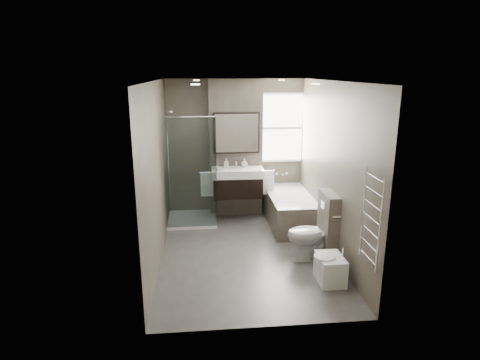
{
  "coord_description": "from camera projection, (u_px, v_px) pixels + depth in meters",
  "views": [
    {
      "loc": [
        -0.65,
        -5.7,
        2.74
      ],
      "look_at": [
        -0.08,
        0.15,
        1.13
      ],
      "focal_mm": 30.0,
      "sensor_mm": 36.0,
      "label": 1
    }
  ],
  "objects": [
    {
      "name": "mirror_cabinet",
      "position": [
        236.0,
        133.0,
        7.37
      ],
      "size": [
        0.86,
        0.08,
        0.76
      ],
      "color": "black",
      "rests_on": "vanity_pier"
    },
    {
      "name": "bathtub",
      "position": [
        289.0,
        208.0,
        7.32
      ],
      "size": [
        0.75,
        1.6,
        0.57
      ],
      "color": "#575044",
      "rests_on": "ground"
    },
    {
      "name": "room",
      "position": [
        246.0,
        172.0,
        5.91
      ],
      "size": [
        2.7,
        3.9,
        2.7
      ],
      "color": "#4E4B48",
      "rests_on": "ground"
    },
    {
      "name": "soap_bottle_a",
      "position": [
        226.0,
        163.0,
        7.37
      ],
      "size": [
        0.08,
        0.08,
        0.18
      ],
      "primitive_type": "imported",
      "color": "white",
      "rests_on": "vanity"
    },
    {
      "name": "vanity",
      "position": [
        237.0,
        182.0,
        7.43
      ],
      "size": [
        0.95,
        0.47,
        0.66
      ],
      "color": "black",
      "rests_on": "vanity_pier"
    },
    {
      "name": "cistern_box",
      "position": [
        328.0,
        225.0,
        6.0
      ],
      "size": [
        0.19,
        0.55,
        1.0
      ],
      "color": "#575044",
      "rests_on": "ground"
    },
    {
      "name": "vanity_pier",
      "position": [
        236.0,
        149.0,
        7.62
      ],
      "size": [
        1.0,
        0.25,
        2.6
      ],
      "primitive_type": "cube",
      "color": "#575044",
      "rests_on": "ground"
    },
    {
      "name": "toilet",
      "position": [
        313.0,
        234.0,
        5.95
      ],
      "size": [
        0.77,
        0.44,
        0.78
      ],
      "primitive_type": "imported",
      "rotation": [
        0.0,
        0.0,
        -1.58
      ],
      "color": "white",
      "rests_on": "ground"
    },
    {
      "name": "towel_radiator",
      "position": [
        371.0,
        218.0,
        4.55
      ],
      "size": [
        0.03,
        0.49,
        1.1
      ],
      "color": "silver",
      "rests_on": "room"
    },
    {
      "name": "towel_right",
      "position": [
        267.0,
        183.0,
        7.47
      ],
      "size": [
        0.24,
        0.06,
        0.44
      ],
      "primitive_type": "cube",
      "color": "white",
      "rests_on": "vanity_pier"
    },
    {
      "name": "window",
      "position": [
        282.0,
        128.0,
        7.7
      ],
      "size": [
        0.98,
        0.06,
        1.33
      ],
      "color": "white",
      "rests_on": "room"
    },
    {
      "name": "bidet",
      "position": [
        330.0,
        268.0,
        5.34
      ],
      "size": [
        0.4,
        0.46,
        0.48
      ],
      "color": "white",
      "rests_on": "ground"
    },
    {
      "name": "shower_enclosure",
      "position": [
        197.0,
        197.0,
        7.35
      ],
      "size": [
        0.9,
        0.9,
        2.0
      ],
      "color": "white",
      "rests_on": "ground"
    },
    {
      "name": "towel_left",
      "position": [
        207.0,
        184.0,
        7.36
      ],
      "size": [
        0.24,
        0.06,
        0.44
      ],
      "primitive_type": "cube",
      "color": "white",
      "rests_on": "vanity_pier"
    },
    {
      "name": "soap_bottle_b",
      "position": [
        244.0,
        163.0,
        7.47
      ],
      "size": [
        0.12,
        0.12,
        0.15
      ],
      "primitive_type": "imported",
      "color": "white",
      "rests_on": "vanity"
    }
  ]
}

